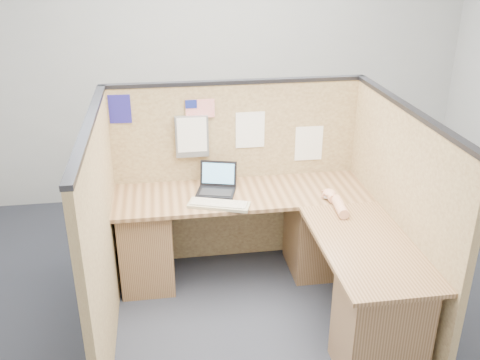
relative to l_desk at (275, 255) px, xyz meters
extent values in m
plane|color=black|center=(-0.18, -0.29, -0.39)|extent=(5.00, 5.00, 0.00)
plane|color=#A6A9AB|center=(-0.18, 1.96, 1.01)|extent=(5.00, 0.00, 5.00)
cube|color=brown|center=(-0.18, 0.71, 0.36)|extent=(2.05, 0.05, 1.50)
cube|color=#232328|center=(-0.18, 0.71, 1.12)|extent=(2.05, 0.06, 0.03)
cube|color=brown|center=(-1.18, -0.19, 0.36)|extent=(0.05, 1.80, 1.50)
cube|color=#232328|center=(-1.18, -0.19, 1.12)|extent=(0.06, 1.80, 0.03)
cube|color=brown|center=(0.82, -0.19, 0.36)|extent=(0.05, 1.80, 1.50)
cube|color=#232328|center=(0.82, -0.19, 1.12)|extent=(0.06, 1.80, 0.03)
cube|color=brown|center=(-0.18, 0.39, 0.32)|extent=(1.95, 0.60, 0.03)
cube|color=brown|center=(0.49, -0.49, 0.32)|extent=(0.60, 1.15, 0.03)
cube|color=brown|center=(-0.93, 0.39, -0.04)|extent=(0.40, 0.50, 0.70)
cube|color=brown|center=(0.42, 0.39, -0.04)|extent=(0.40, 0.50, 0.70)
cube|color=brown|center=(0.49, -0.81, -0.04)|extent=(0.50, 0.40, 0.70)
cube|color=black|center=(-0.38, 0.41, 0.35)|extent=(0.33, 0.28, 0.02)
cube|color=black|center=(-0.38, 0.54, 0.45)|extent=(0.29, 0.14, 0.19)
cube|color=teal|center=(-0.38, 0.54, 0.45)|extent=(0.25, 0.11, 0.16)
cube|color=gray|center=(-0.38, 0.19, 0.35)|extent=(0.47, 0.29, 0.02)
cube|color=silver|center=(-0.38, 0.19, 0.36)|extent=(0.42, 0.25, 0.01)
ellipsoid|color=#BCBCC1|center=(0.45, 0.19, 0.36)|extent=(0.12, 0.08, 0.05)
ellipsoid|color=tan|center=(0.45, 0.18, 0.39)|extent=(0.09, 0.12, 0.05)
cylinder|color=tan|center=(0.45, 0.13, 0.37)|extent=(0.07, 0.05, 0.07)
cylinder|color=tan|center=(0.46, -0.02, 0.37)|extent=(0.10, 0.28, 0.08)
cube|color=navy|center=(-1.06, 0.68, 0.96)|extent=(0.16, 0.01, 0.22)
cylinder|color=olive|center=(-0.58, 0.67, 0.81)|extent=(0.01, 0.01, 0.39)
cube|color=red|center=(-0.46, 0.67, 0.94)|extent=(0.22, 0.00, 0.14)
cube|color=navy|center=(-0.53, 0.67, 0.98)|extent=(0.09, 0.00, 0.07)
cube|color=slate|center=(-0.54, 0.66, 0.72)|extent=(0.26, 0.05, 0.33)
cube|color=white|center=(-0.54, 0.63, 0.74)|extent=(0.23, 0.01, 0.28)
cube|color=white|center=(-0.07, 0.68, 0.74)|extent=(0.23, 0.01, 0.29)
cube|color=white|center=(0.41, 0.68, 0.60)|extent=(0.23, 0.01, 0.29)
camera|label=1|loc=(-0.75, -3.27, 2.10)|focal=40.00mm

